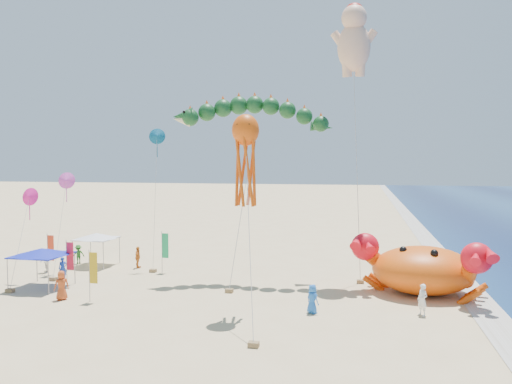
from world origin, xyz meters
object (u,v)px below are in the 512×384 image
(cherub_kite, at_px, (354,38))
(octopus_kite, at_px, (246,154))
(dragon_kite, at_px, (253,118))
(canopy_blue, at_px, (42,252))
(crab_inflatable, at_px, (423,268))
(canopy_white, at_px, (96,236))

(cherub_kite, height_order, octopus_kite, cherub_kite)
(dragon_kite, xyz_separation_m, canopy_blue, (-13.30, -5.83, -9.26))
(crab_inflatable, distance_m, cherub_kite, 16.80)
(canopy_white, bearing_deg, cherub_kite, 0.32)
(crab_inflatable, bearing_deg, dragon_kite, 169.70)
(octopus_kite, xyz_separation_m, canopy_white, (-14.89, 9.72, -6.53))
(crab_inflatable, bearing_deg, cherub_kite, 140.76)
(crab_inflatable, distance_m, canopy_blue, 25.31)
(crab_inflatable, xyz_separation_m, dragon_kite, (-11.73, 2.13, 10.02))
(dragon_kite, relative_size, canopy_white, 4.03)
(octopus_kite, bearing_deg, dragon_kite, 99.81)
(crab_inflatable, height_order, cherub_kite, cherub_kite)
(canopy_blue, xyz_separation_m, canopy_white, (-0.18, 7.37, -0.00))
(crab_inflatable, relative_size, canopy_white, 2.72)
(dragon_kite, bearing_deg, canopy_white, 173.48)
(cherub_kite, xyz_separation_m, canopy_white, (-20.57, -0.11, -14.95))
(octopus_kite, distance_m, canopy_blue, 16.26)
(dragon_kite, relative_size, octopus_kite, 1.16)
(dragon_kite, bearing_deg, octopus_kite, -80.19)
(canopy_white, bearing_deg, octopus_kite, -33.13)
(crab_inflatable, height_order, canopy_white, crab_inflatable)
(cherub_kite, xyz_separation_m, octopus_kite, (-5.69, -9.83, -8.42))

